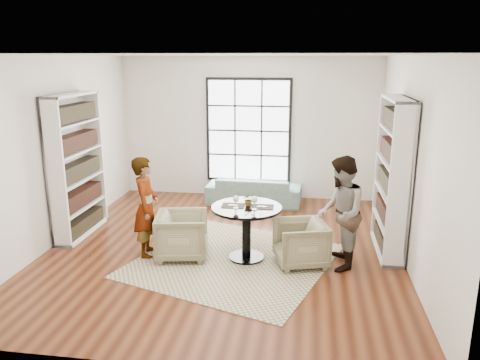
% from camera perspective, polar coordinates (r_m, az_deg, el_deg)
% --- Properties ---
extents(ground, '(6.00, 6.00, 0.00)m').
position_cam_1_polar(ground, '(7.58, -1.97, -8.32)').
color(ground, brown).
extents(room_shell, '(6.00, 6.01, 6.00)m').
position_cam_1_polar(room_shell, '(7.70, -1.33, 1.91)').
color(room_shell, silver).
rests_on(room_shell, ground).
extents(rug, '(3.38, 3.38, 0.01)m').
position_cam_1_polar(rug, '(7.14, -0.78, -9.77)').
color(rug, '#BEB18E').
rests_on(rug, ground).
extents(pedestal_table, '(1.04, 1.04, 0.83)m').
position_cam_1_polar(pedestal_table, '(6.99, 0.80, -5.06)').
color(pedestal_table, black).
rests_on(pedestal_table, ground).
extents(sofa, '(1.97, 0.83, 0.57)m').
position_cam_1_polar(sofa, '(9.74, 1.72, -1.25)').
color(sofa, gray).
rests_on(sofa, ground).
extents(armchair_left, '(0.90, 0.88, 0.70)m').
position_cam_1_polar(armchair_left, '(7.20, -7.06, -6.69)').
color(armchair_left, '#BFB088').
rests_on(armchair_left, ground).
extents(armchair_right, '(0.89, 0.88, 0.66)m').
position_cam_1_polar(armchair_right, '(6.96, 7.38, -7.65)').
color(armchair_right, tan).
rests_on(armchair_right, ground).
extents(person_left, '(0.46, 0.62, 1.55)m').
position_cam_1_polar(person_left, '(7.22, -11.38, -3.25)').
color(person_left, gray).
rests_on(person_left, ground).
extents(person_right, '(0.63, 0.81, 1.64)m').
position_cam_1_polar(person_right, '(6.81, 12.16, -3.99)').
color(person_right, gray).
rests_on(person_right, ground).
extents(placemat_left, '(0.35, 0.27, 0.01)m').
position_cam_1_polar(placemat_left, '(6.95, -0.82, -3.13)').
color(placemat_left, black).
rests_on(placemat_left, pedestal_table).
extents(placemat_right, '(0.35, 0.27, 0.01)m').
position_cam_1_polar(placemat_right, '(6.90, 2.70, -3.28)').
color(placemat_right, black).
rests_on(placemat_right, pedestal_table).
extents(cutlery_left, '(0.15, 0.22, 0.01)m').
position_cam_1_polar(cutlery_left, '(6.95, -0.82, -3.07)').
color(cutlery_left, silver).
rests_on(cutlery_left, placemat_left).
extents(cutlery_right, '(0.15, 0.22, 0.01)m').
position_cam_1_polar(cutlery_right, '(6.90, 2.70, -3.23)').
color(cutlery_right, silver).
rests_on(cutlery_right, placemat_right).
extents(wine_glass_left, '(0.09, 0.09, 0.20)m').
position_cam_1_polar(wine_glass_left, '(6.79, -0.52, -2.35)').
color(wine_glass_left, silver).
rests_on(wine_glass_left, pedestal_table).
extents(wine_glass_right, '(0.09, 0.09, 0.21)m').
position_cam_1_polar(wine_glass_right, '(6.73, 1.78, -2.45)').
color(wine_glass_right, silver).
rests_on(wine_glass_right, pedestal_table).
extents(flower_centerpiece, '(0.20, 0.18, 0.19)m').
position_cam_1_polar(flower_centerpiece, '(6.93, 1.08, -2.38)').
color(flower_centerpiece, gray).
rests_on(flower_centerpiece, pedestal_table).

